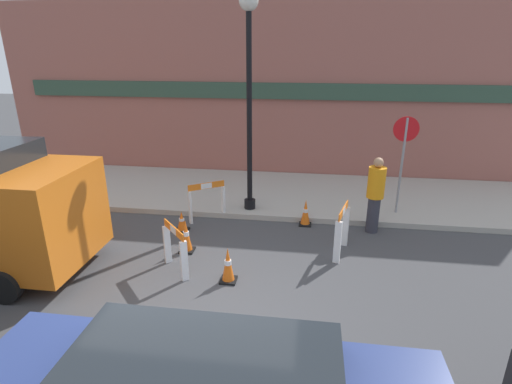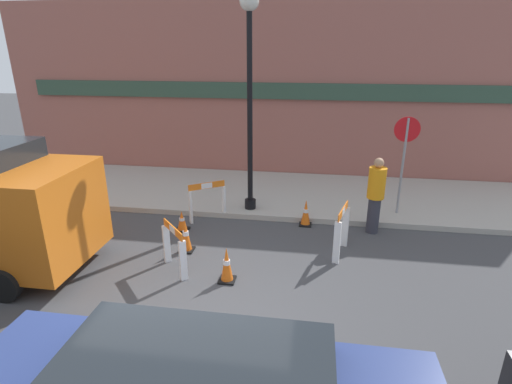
# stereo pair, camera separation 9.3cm
# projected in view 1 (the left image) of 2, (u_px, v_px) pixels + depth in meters

# --- Properties ---
(ground_plane) EXTENTS (60.00, 60.00, 0.00)m
(ground_plane) POSITION_uv_depth(u_px,v_px,m) (211.00, 344.00, 5.83)
(ground_plane) COLOR #424244
(sidewalk_slab) EXTENTS (18.00, 3.72, 0.14)m
(sidewalk_slab) POSITION_uv_depth(u_px,v_px,m) (264.00, 192.00, 11.72)
(sidewalk_slab) COLOR #ADA89E
(sidewalk_slab) RESTS_ON ground_plane
(storefront_facade) EXTENTS (18.00, 0.22, 5.50)m
(storefront_facade) POSITION_uv_depth(u_px,v_px,m) (272.00, 92.00, 12.61)
(storefront_facade) COLOR #93564C
(storefront_facade) RESTS_ON ground_plane
(streetlamp_post) EXTENTS (0.44, 0.44, 5.13)m
(streetlamp_post) POSITION_uv_depth(u_px,v_px,m) (249.00, 77.00, 9.28)
(streetlamp_post) COLOR black
(streetlamp_post) RESTS_ON sidewalk_slab
(stop_sign) EXTENTS (0.60, 0.06, 2.43)m
(stop_sign) POSITION_uv_depth(u_px,v_px,m) (404.00, 150.00, 9.59)
(stop_sign) COLOR gray
(stop_sign) RESTS_ON sidewalk_slab
(barricade_0) EXTENTS (0.35, 0.87, 1.05)m
(barricade_0) POSITION_uv_depth(u_px,v_px,m) (342.00, 229.00, 8.20)
(barricade_0) COLOR white
(barricade_0) RESTS_ON ground_plane
(barricade_1) EXTENTS (0.84, 0.63, 0.98)m
(barricade_1) POSITION_uv_depth(u_px,v_px,m) (207.00, 200.00, 9.85)
(barricade_1) COLOR white
(barricade_1) RESTS_ON ground_plane
(barricade_2) EXTENTS (0.68, 0.73, 0.95)m
(barricade_2) POSITION_uv_depth(u_px,v_px,m) (175.00, 247.00, 7.58)
(barricade_2) COLOR white
(barricade_2) RESTS_ON ground_plane
(traffic_cone_0) EXTENTS (0.30, 0.30, 0.65)m
(traffic_cone_0) POSITION_uv_depth(u_px,v_px,m) (306.00, 213.00, 9.65)
(traffic_cone_0) COLOR black
(traffic_cone_0) RESTS_ON ground_plane
(traffic_cone_1) EXTENTS (0.30, 0.30, 0.68)m
(traffic_cone_1) POSITION_uv_depth(u_px,v_px,m) (228.00, 265.00, 7.30)
(traffic_cone_1) COLOR black
(traffic_cone_1) RESTS_ON ground_plane
(traffic_cone_2) EXTENTS (0.30, 0.30, 0.49)m
(traffic_cone_2) POSITION_uv_depth(u_px,v_px,m) (182.00, 222.00, 9.36)
(traffic_cone_2) COLOR black
(traffic_cone_2) RESTS_ON ground_plane
(traffic_cone_3) EXTENTS (0.30, 0.30, 0.71)m
(traffic_cone_3) POSITION_uv_depth(u_px,v_px,m) (186.00, 236.00, 8.38)
(traffic_cone_3) COLOR black
(traffic_cone_3) RESTS_ON ground_plane
(person_worker) EXTENTS (0.50, 0.50, 1.79)m
(person_worker) POSITION_uv_depth(u_px,v_px,m) (375.00, 193.00, 9.09)
(person_worker) COLOR #33333D
(person_worker) RESTS_ON ground_plane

